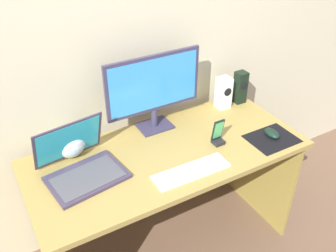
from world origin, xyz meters
name	(u,v)px	position (x,y,z in m)	size (l,w,h in m)	color
ground_plane	(168,245)	(0.00, 0.00, 0.00)	(8.00, 8.00, 0.00)	brown
wall_back	(130,26)	(0.00, 0.38, 1.25)	(6.00, 0.04, 2.50)	#C0BA98
desk	(168,174)	(0.00, 0.00, 0.57)	(1.40, 0.62, 0.72)	olive
monitor	(154,88)	(0.05, 0.23, 0.96)	(0.53, 0.14, 0.42)	#322F49
speaker_right	(240,87)	(0.63, 0.22, 0.82)	(0.07, 0.07, 0.20)	black
speaker_near_monitor	(223,93)	(0.50, 0.22, 0.81)	(0.07, 0.08, 0.19)	white
laptop	(81,165)	(-0.43, 0.05, 0.76)	(0.38, 0.35, 0.24)	#393044
fishbowl	(69,142)	(-0.43, 0.22, 0.79)	(0.15, 0.15, 0.15)	silver
keyboard_external	(192,171)	(0.02, -0.19, 0.72)	(0.37, 0.11, 0.01)	white
mousepad	(272,139)	(0.53, -0.18, 0.72)	(0.25, 0.20, 0.00)	black
mouse	(272,133)	(0.54, -0.16, 0.74)	(0.06, 0.10, 0.04)	black
phone_in_dock	(218,135)	(0.26, -0.06, 0.76)	(0.06, 0.05, 0.14)	black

